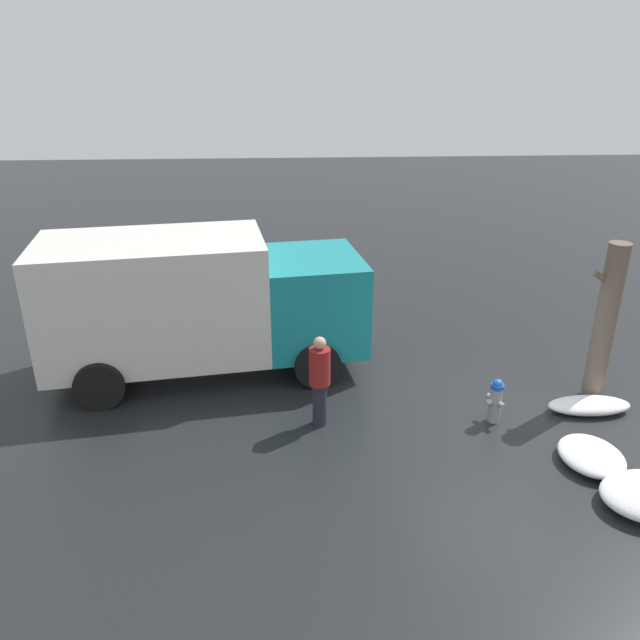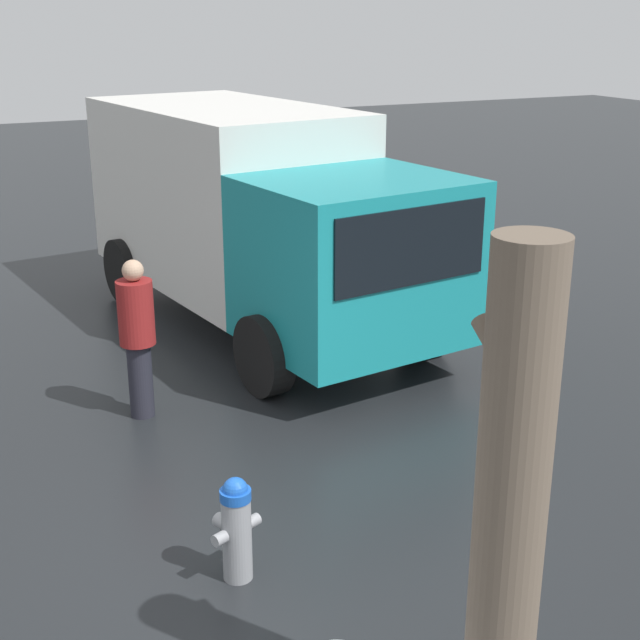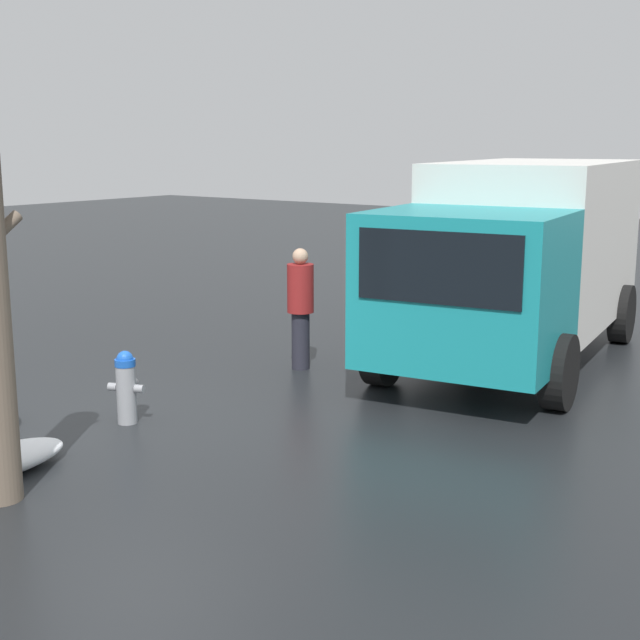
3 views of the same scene
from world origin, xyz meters
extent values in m
plane|color=black|center=(0.00, 0.00, 0.00)|extent=(60.00, 60.00, 0.00)
cylinder|color=gray|center=(0.00, 0.00, 0.33)|extent=(0.22, 0.22, 0.65)
cylinder|color=blue|center=(0.00, 0.00, 0.69)|extent=(0.23, 0.23, 0.08)
sphere|color=blue|center=(0.00, 0.00, 0.73)|extent=(0.18, 0.18, 0.18)
cylinder|color=gray|center=(0.15, 0.06, 0.40)|extent=(0.13, 0.14, 0.11)
cylinder|color=gray|center=(-0.06, 0.15, 0.40)|extent=(0.12, 0.13, 0.09)
cylinder|color=gray|center=(0.06, -0.15, 0.40)|extent=(0.12, 0.13, 0.09)
cube|color=teal|center=(3.07, -2.56, 1.36)|extent=(2.22, 2.49, 1.82)
cube|color=black|center=(2.11, -2.69, 1.72)|extent=(0.29, 1.87, 0.80)
cube|color=silver|center=(6.10, -2.14, 1.61)|extent=(4.45, 2.80, 2.33)
cylinder|color=black|center=(3.32, -3.66, 0.45)|extent=(0.93, 0.40, 0.90)
cylinder|color=black|center=(3.01, -1.43, 0.45)|extent=(0.93, 0.40, 0.90)
cylinder|color=black|center=(7.29, -3.11, 0.45)|extent=(0.93, 0.40, 0.90)
cylinder|color=black|center=(6.97, -0.88, 0.45)|extent=(0.93, 0.40, 0.90)
cylinder|color=#23232D|center=(3.05, -0.09, 0.39)|extent=(0.25, 0.25, 0.79)
cylinder|color=maroon|center=(3.05, -0.09, 1.12)|extent=(0.36, 0.36, 0.66)
sphere|color=tan|center=(3.05, -0.09, 1.55)|extent=(0.21, 0.21, 0.21)
camera|label=1|loc=(3.59, 9.16, 5.95)|focal=35.00mm
camera|label=2|loc=(-5.30, 1.85, 3.95)|focal=50.00mm
camera|label=3|loc=(-6.37, -7.32, 3.08)|focal=50.00mm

